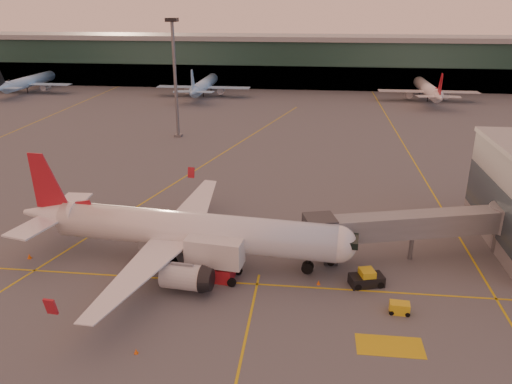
# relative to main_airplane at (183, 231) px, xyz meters

# --- Properties ---
(ground) EXTENTS (600.00, 600.00, 0.00)m
(ground) POSITION_rel_main_airplane_xyz_m (4.12, -9.08, -3.99)
(ground) COLOR #4C4F54
(ground) RESTS_ON ground
(taxi_markings) EXTENTS (100.12, 173.00, 0.01)m
(taxi_markings) POSITION_rel_main_airplane_xyz_m (-3.20, 35.41, -3.98)
(taxi_markings) COLOR gold
(taxi_markings) RESTS_ON ground
(terminal) EXTENTS (400.00, 20.00, 17.60)m
(terminal) POSITION_rel_main_airplane_xyz_m (4.12, 132.71, 4.78)
(terminal) COLOR #19382D
(terminal) RESTS_ON ground
(mast_west_near) EXTENTS (2.40, 2.40, 25.60)m
(mast_west_near) POSITION_rel_main_airplane_xyz_m (-15.88, 56.92, 10.88)
(mast_west_near) COLOR slate
(mast_west_near) RESTS_ON ground
(distant_aircraft_row) EXTENTS (350.00, 34.00, 13.00)m
(distant_aircraft_row) POSITION_rel_main_airplane_xyz_m (14.95, 108.92, -3.99)
(distant_aircraft_row) COLOR #96CBFC
(distant_aircraft_row) RESTS_ON ground
(main_airplane) EXTENTS (40.66, 36.71, 12.27)m
(main_airplane) POSITION_rel_main_airplane_xyz_m (0.00, 0.00, 0.00)
(main_airplane) COLOR white
(main_airplane) RESTS_ON ground
(jet_bridge) EXTENTS (26.71, 9.98, 6.01)m
(jet_bridge) POSITION_rel_main_airplane_xyz_m (28.07, 4.25, 0.22)
(jet_bridge) COLOR slate
(jet_bridge) RESTS_ON ground
(catering_truck) EXTENTS (6.52, 3.52, 4.84)m
(catering_truck) POSITION_rel_main_airplane_xyz_m (4.43, -3.30, -1.23)
(catering_truck) COLOR #B21922
(catering_truck) RESTS_ON ground
(gpu_cart) EXTENTS (2.06, 1.32, 1.16)m
(gpu_cart) POSITION_rel_main_airplane_xyz_m (23.70, -7.79, -3.42)
(gpu_cart) COLOR gold
(gpu_cart) RESTS_ON ground
(pushback_tug) EXTENTS (4.00, 2.84, 1.86)m
(pushback_tug) POSITION_rel_main_airplane_xyz_m (20.94, -2.87, -3.23)
(pushback_tug) COLOR black
(pushback_tug) RESTS_ON ground
(cone_nose) EXTENTS (0.47, 0.47, 0.60)m
(cone_nose) POSITION_rel_main_airplane_xyz_m (21.40, -2.40, -3.70)
(cone_nose) COLOR #F15F0C
(cone_nose) RESTS_ON ground
(cone_tail) EXTENTS (0.49, 0.49, 0.62)m
(cone_tail) POSITION_rel_main_airplane_xyz_m (-18.71, -1.41, -3.68)
(cone_tail) COLOR #F15F0C
(cone_tail) RESTS_ON ground
(cone_wing_right) EXTENTS (0.38, 0.38, 0.48)m
(cone_wing_right) POSITION_rel_main_airplane_xyz_m (-0.13, -16.67, -3.75)
(cone_wing_right) COLOR #F15F0C
(cone_wing_right) RESTS_ON ground
(cone_wing_left) EXTENTS (0.46, 0.46, 0.59)m
(cone_wing_left) POSITION_rel_main_airplane_xyz_m (-0.92, 16.05, -3.70)
(cone_wing_left) COLOR #F15F0C
(cone_wing_left) RESTS_ON ground
(cone_fwd) EXTENTS (0.39, 0.39, 0.50)m
(cone_fwd) POSITION_rel_main_airplane_xyz_m (15.79, -3.34, -3.74)
(cone_fwd) COLOR #F15F0C
(cone_fwd) RESTS_ON ground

